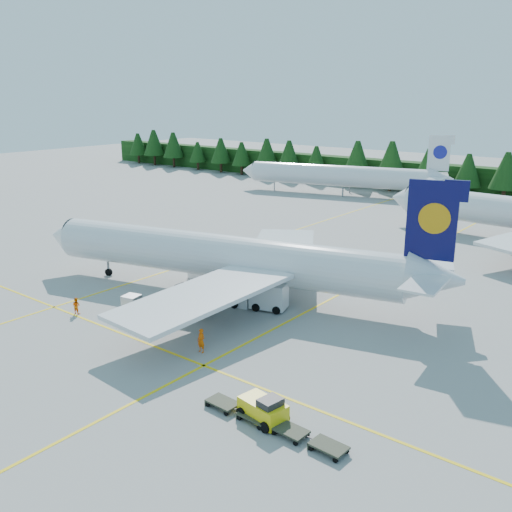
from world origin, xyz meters
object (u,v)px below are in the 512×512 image
Objects in this scene: service_truck at (259,295)px; baggage_tug at (264,409)px; airstairs at (210,272)px; airliner_navy at (213,256)px.

service_truck is 1.73× the size of baggage_tug.
airstairs is 1.09× the size of service_truck.
airliner_navy is at bearing 148.88° from baggage_tug.
airliner_navy reaches higher than airstairs.
baggage_tug is at bearing -54.53° from airliner_navy.
airliner_navy is 25.15m from baggage_tug.
airstairs is 29.13m from baggage_tug.
airstairs is 10.30m from service_truck.
baggage_tug is (22.14, -18.94, -0.04)m from airstairs.
airliner_navy is 7.60× the size of service_truck.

